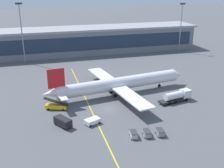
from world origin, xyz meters
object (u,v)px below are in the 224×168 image
at_px(main_airliner, 119,84).
at_px(baggage_cart_0, 134,134).
at_px(baggage_cart_1, 147,133).
at_px(crew_van, 63,121).
at_px(pushback_tug, 92,121).
at_px(baggage_cart_2, 160,132).
at_px(belt_loader, 56,106).
at_px(fuel_tanker, 177,96).

height_order(main_airliner, baggage_cart_0, main_airliner).
bearing_deg(baggage_cart_1, main_airliner, 86.43).
distance_m(main_airliner, crew_van, 25.91).
bearing_deg(baggage_cart_1, crew_van, 150.55).
height_order(crew_van, pushback_tug, crew_van).
relative_size(main_airliner, baggage_cart_2, 17.30).
height_order(main_airliner, crew_van, main_airliner).
height_order(crew_van, baggage_cart_0, crew_van).
height_order(belt_loader, baggage_cart_1, belt_loader).
bearing_deg(baggage_cart_1, pushback_tug, 139.62).
bearing_deg(crew_van, baggage_cart_0, -33.21).
relative_size(crew_van, baggage_cart_1, 1.89).
relative_size(pushback_tug, baggage_cart_0, 1.55).
bearing_deg(main_airliner, baggage_cart_1, -93.57).
bearing_deg(baggage_cart_1, fuel_tanker, 44.16).
distance_m(belt_loader, baggage_cart_0, 25.84).
distance_m(belt_loader, baggage_cart_1, 28.20).
bearing_deg(baggage_cart_2, baggage_cart_1, 172.51).
relative_size(pushback_tug, baggage_cart_2, 1.55).
bearing_deg(baggage_cart_0, main_airliner, 79.54).
distance_m(baggage_cart_0, baggage_cart_1, 3.20).
xyz_separation_m(pushback_tug, baggage_cart_0, (7.91, -9.01, -0.07)).
relative_size(main_airliner, belt_loader, 7.08).
distance_m(baggage_cart_1, baggage_cart_2, 3.20).
bearing_deg(fuel_tanker, main_airliner, 145.30).
bearing_deg(belt_loader, baggage_cart_2, -43.82).
xyz_separation_m(belt_loader, baggage_cart_2, (22.16, -21.27, -0.21)).
bearing_deg(pushback_tug, crew_van, 172.46).
distance_m(main_airliner, fuel_tanker, 18.38).
height_order(fuel_tanker, pushback_tug, fuel_tanker).
relative_size(crew_van, belt_loader, 0.78).
distance_m(fuel_tanker, belt_loader, 35.98).
xyz_separation_m(fuel_tanker, crew_van, (-35.11, -5.81, -0.43)).
bearing_deg(pushback_tug, main_airliner, 53.44).
distance_m(crew_van, baggage_cart_0, 18.23).
relative_size(baggage_cart_1, baggage_cart_2, 1.00).
xyz_separation_m(belt_loader, baggage_cart_0, (15.82, -20.43, -0.21)).
xyz_separation_m(crew_van, baggage_cart_2, (21.59, -10.82, -0.53)).
distance_m(fuel_tanker, baggage_cart_1, 23.28).
height_order(belt_loader, baggage_cart_2, belt_loader).
bearing_deg(pushback_tug, fuel_tanker, 13.72).
relative_size(main_airliner, baggage_cart_1, 17.30).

